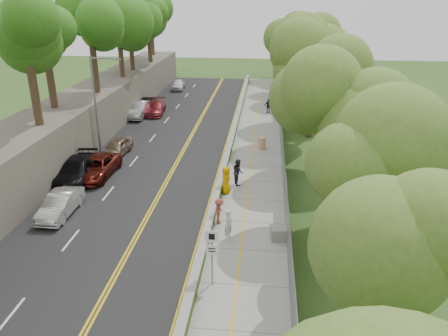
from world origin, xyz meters
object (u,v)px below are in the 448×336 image
(car_1, at_px, (60,204))
(person_far, at_px, (268,106))
(construction_barrel, at_px, (262,143))
(car_2, at_px, (96,167))
(concrete_block, at_px, (280,233))
(streetlight, at_px, (97,98))
(painter_0, at_px, (226,180))
(signpost, at_px, (212,248))

(car_1, bearing_deg, person_far, 63.54)
(construction_barrel, distance_m, car_2, 14.04)
(construction_barrel, relative_size, person_far, 0.62)
(concrete_block, relative_size, person_far, 0.66)
(construction_barrel, bearing_deg, car_1, -132.29)
(construction_barrel, height_order, person_far, person_far)
(streetlight, relative_size, construction_barrel, 7.85)
(concrete_block, bearing_deg, car_2, 150.67)
(construction_barrel, distance_m, painter_0, 9.41)
(streetlight, distance_m, painter_0, 13.78)
(construction_barrel, xyz_separation_m, concrete_block, (1.30, -14.72, -0.15))
(construction_barrel, bearing_deg, painter_0, -103.85)
(construction_barrel, bearing_deg, concrete_block, -84.95)
(streetlight, distance_m, construction_barrel, 14.21)
(car_1, height_order, painter_0, painter_0)
(person_far, bearing_deg, construction_barrel, 70.06)
(painter_0, bearing_deg, signpost, 177.87)
(car_1, xyz_separation_m, car_2, (-0.02, 5.96, 0.03))
(signpost, distance_m, person_far, 31.06)
(signpost, xyz_separation_m, concrete_block, (3.25, 4.29, -1.55))
(car_2, bearing_deg, car_1, -87.55)
(car_1, xyz_separation_m, person_far, (12.47, 25.12, 0.14))
(person_far, bearing_deg, signpost, 67.84)
(car_2, bearing_deg, concrete_block, -27.10)
(concrete_block, height_order, painter_0, painter_0)
(streetlight, height_order, car_2, streetlight)
(streetlight, relative_size, car_2, 1.55)
(car_1, bearing_deg, painter_0, 22.57)
(signpost, relative_size, car_1, 0.74)
(concrete_block, height_order, car_2, car_2)
(construction_barrel, relative_size, car_1, 0.24)
(streetlight, xyz_separation_m, car_1, (1.46, -11.19, -3.91))
(construction_barrel, bearing_deg, car_2, -148.95)
(car_2, xyz_separation_m, painter_0, (9.77, -1.89, 0.24))
(car_1, height_order, car_2, car_2)
(signpost, bearing_deg, person_far, 85.53)
(streetlight, relative_size, person_far, 4.87)
(concrete_block, xyz_separation_m, car_2, (-13.32, 7.48, 0.35))
(painter_0, bearing_deg, construction_barrel, -17.71)
(signpost, bearing_deg, concrete_block, 52.87)
(signpost, bearing_deg, car_2, 130.54)
(concrete_block, bearing_deg, person_far, 91.79)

